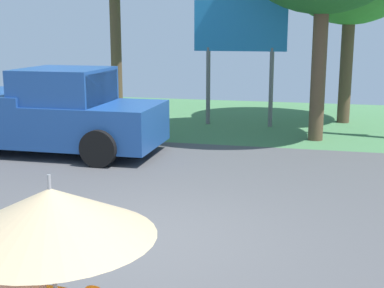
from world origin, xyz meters
TOP-DOWN VIEW (x-y plane):
  - ground_plane at (0.00, 2.95)m, footprint 40.00×22.00m
  - pickup_truck at (-3.67, 4.41)m, footprint 5.20×2.28m
  - roadside_billboard at (0.01, 8.76)m, footprint 2.60×0.12m

SIDE VIEW (x-z plane):
  - ground_plane at x=0.00m, z-range -0.15..0.05m
  - pickup_truck at x=-3.67m, z-range -0.07..1.81m
  - roadside_billboard at x=0.01m, z-range 0.80..4.30m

